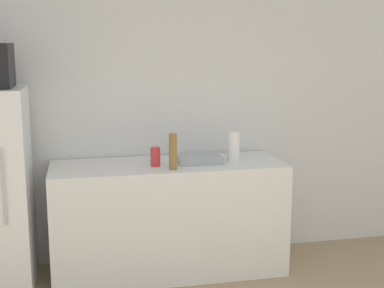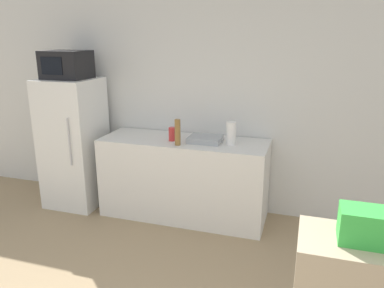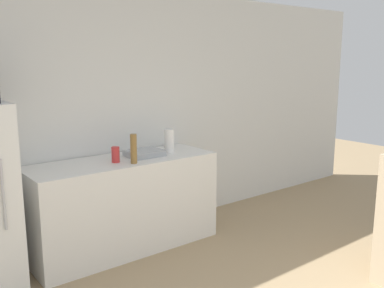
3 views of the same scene
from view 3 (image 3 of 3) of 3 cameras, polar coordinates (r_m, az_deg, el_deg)
name	(u,v)px [view 3 (image 3 of 3)]	position (r m, az deg, el deg)	size (l,w,h in m)	color
wall_back	(112,116)	(4.52, -10.65, 3.74)	(8.00, 0.06, 2.60)	silver
counter	(124,204)	(4.35, -9.03, -7.91)	(1.87, 0.65, 0.91)	silver
sink_basin	(145,153)	(4.34, -6.34, -1.21)	(0.35, 0.28, 0.06)	#9EA3A8
bottle_tall	(134,149)	(4.02, -7.79, -0.64)	(0.06, 0.06, 0.28)	olive
bottle_short	(116,155)	(4.10, -10.16, -1.40)	(0.08, 0.08, 0.15)	red
paper_towel_roll	(169,141)	(4.46, -3.05, 0.38)	(0.10, 0.10, 0.25)	white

